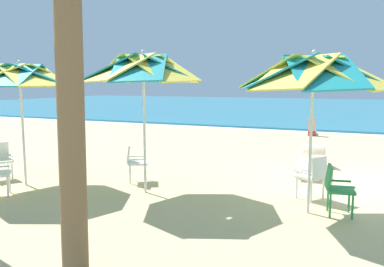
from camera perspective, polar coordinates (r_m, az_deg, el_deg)
The scene contains 13 objects.
ground_plane at distance 9.30m, azimuth 22.98°, elevation -7.13°, with size 80.00×80.00×0.00m, color #D3B784.
sea at distance 36.66m, azimuth 23.16°, elevation 3.48°, with size 80.00×36.00×0.10m, color teal.
surf_foam at distance 18.43m, azimuth 23.10°, elevation -0.10°, with size 80.00×0.70×0.01m, color white.
beach_umbrella_0 at distance 6.82m, azimuth 17.46°, elevation 8.35°, with size 2.57×2.57×2.80m.
plastic_chair_0 at distance 7.83m, azimuth 17.46°, elevation -5.83°, with size 0.63×0.62×0.87m.
plastic_chair_1 at distance 7.10m, azimuth 20.51°, elevation -7.34°, with size 0.54×0.51×0.87m.
beach_umbrella_1 at distance 7.85m, azimuth -7.18°, elevation 9.28°, with size 2.49×2.49×2.90m.
plastic_chair_2 at distance 8.93m, azimuth -8.45°, elevation -3.93°, with size 0.62×0.61×0.87m.
beach_umbrella_2 at distance 9.15m, azimuth -24.05°, elevation 7.67°, with size 2.58×2.58×2.73m.
plastic_chair_4 at distance 10.13m, azimuth -26.37°, elevation -3.28°, with size 0.62×0.60×0.87m.
sun_lounger_1 at distance 10.26m, azimuth 17.22°, elevation -3.93°, with size 0.71×2.17×0.62m.
palm_tree_1 at distance 4.71m, azimuth -17.95°, elevation 17.71°, with size 2.52×2.87×5.14m.
beachgoer_seated at distance 17.41m, azimuth 17.32°, elevation 0.71°, with size 0.30×0.93×0.92m.
Camera 1 is at (-0.08, -9.03, 2.26)m, focal length 36.17 mm.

